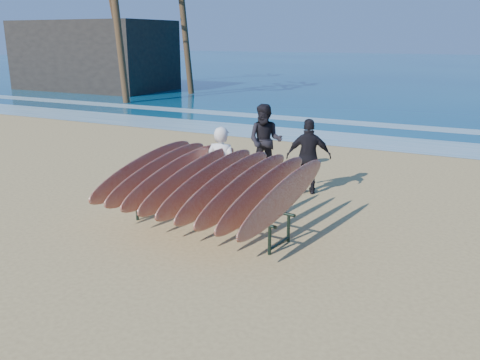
% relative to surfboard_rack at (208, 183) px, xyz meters
% --- Properties ---
extents(ground, '(120.00, 120.00, 0.00)m').
position_rel_surfboard_rack_xyz_m(ground, '(0.50, -0.51, -0.91)').
color(ground, tan).
rests_on(ground, ground).
extents(ocean, '(160.00, 160.00, 0.00)m').
position_rel_surfboard_rack_xyz_m(ocean, '(0.50, 54.49, -0.91)').
color(ocean, navy).
rests_on(ocean, ground).
extents(foam_near, '(160.00, 160.00, 0.00)m').
position_rel_surfboard_rack_xyz_m(foam_near, '(0.50, 9.49, -0.90)').
color(foam_near, white).
rests_on(foam_near, ground).
extents(foam_far, '(160.00, 160.00, 0.00)m').
position_rel_surfboard_rack_xyz_m(foam_far, '(0.50, 12.99, -0.91)').
color(foam_far, white).
rests_on(foam_far, ground).
extents(surfboard_rack, '(3.50, 3.29, 1.49)m').
position_rel_surfboard_rack_xyz_m(surfboard_rack, '(0.00, 0.00, 0.00)').
color(surfboard_rack, black).
rests_on(surfboard_rack, ground).
extents(person_white, '(0.67, 0.49, 1.72)m').
position_rel_surfboard_rack_xyz_m(person_white, '(-0.35, 1.15, -0.05)').
color(person_white, white).
rests_on(person_white, ground).
extents(person_dark_a, '(1.00, 0.85, 1.84)m').
position_rel_surfboard_rack_xyz_m(person_dark_a, '(-0.57, 3.87, 0.01)').
color(person_dark_a, black).
rests_on(person_dark_a, ground).
extents(person_dark_b, '(1.08, 0.73, 1.70)m').
position_rel_surfboard_rack_xyz_m(person_dark_b, '(0.87, 2.99, -0.06)').
color(person_dark_b, black).
rests_on(person_dark_b, ground).
extents(building, '(9.90, 5.50, 4.40)m').
position_rel_surfboard_rack_xyz_m(building, '(-19.60, 19.05, 1.29)').
color(building, '#2D2823').
rests_on(building, ground).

